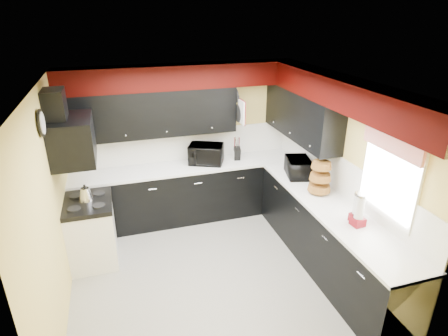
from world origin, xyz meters
name	(u,v)px	position (x,y,z in m)	size (l,w,h in m)	color
ground	(213,272)	(0.00, 0.00, 0.00)	(3.60, 3.60, 0.00)	gray
wall_back	(183,141)	(0.00, 1.80, 1.25)	(3.60, 0.06, 2.50)	#E0C666
wall_right	(341,171)	(1.80, 0.00, 1.25)	(0.06, 3.60, 2.50)	#E0C666
wall_left	(51,210)	(-1.80, 0.00, 1.25)	(0.06, 3.60, 2.50)	#E0C666
ceiling	(210,84)	(0.00, 0.00, 2.50)	(3.60, 3.60, 0.06)	white
cab_back	(188,193)	(0.00, 1.50, 0.45)	(3.60, 0.60, 0.90)	black
cab_right	(327,237)	(1.50, -0.30, 0.45)	(0.60, 3.00, 0.90)	black
counter_back	(187,167)	(0.00, 1.50, 0.92)	(3.62, 0.64, 0.04)	white
counter_right	(331,206)	(1.50, -0.30, 0.92)	(0.64, 3.02, 0.04)	white
splash_back	(183,145)	(0.00, 1.79, 1.19)	(3.60, 0.02, 0.50)	white
splash_right	(340,175)	(1.79, 0.00, 1.19)	(0.02, 3.60, 0.50)	white
upper_back	(151,113)	(-0.50, 1.62, 1.80)	(2.60, 0.35, 0.70)	black
upper_right	(301,115)	(1.62, 0.90, 1.80)	(0.35, 1.80, 0.70)	black
soffit_back	(182,76)	(0.00, 1.62, 2.33)	(3.60, 0.36, 0.35)	black
soffit_right	(348,95)	(1.62, -0.18, 2.33)	(0.36, 3.24, 0.35)	black
stove	(92,233)	(-1.50, 0.75, 0.43)	(0.60, 0.75, 0.86)	white
cooktop	(87,203)	(-1.50, 0.75, 0.89)	(0.62, 0.77, 0.06)	black
hood	(72,140)	(-1.55, 0.75, 1.78)	(0.50, 0.78, 0.55)	black
hood_duct	(55,107)	(-1.68, 0.75, 2.20)	(0.24, 0.40, 0.40)	black
window	(390,178)	(1.79, -0.90, 1.55)	(0.03, 0.86, 0.96)	white
valance	(392,144)	(1.73, -0.90, 1.95)	(0.04, 0.88, 0.20)	red
pan_top	(236,96)	(0.82, 1.55, 2.00)	(0.03, 0.22, 0.40)	black
pan_mid	(238,113)	(0.82, 1.42, 1.75)	(0.03, 0.28, 0.46)	black
pan_low	(233,111)	(0.82, 1.68, 1.72)	(0.03, 0.24, 0.42)	black
cut_board	(241,112)	(0.83, 1.30, 1.80)	(0.03, 0.26, 0.35)	white
baskets	(320,177)	(1.52, 0.05, 1.18)	(0.27, 0.27, 0.50)	brown
clock	(41,123)	(-1.77, 0.25, 2.15)	(0.03, 0.30, 0.30)	black
deco_plate	(367,103)	(1.77, -0.35, 2.25)	(0.03, 0.24, 0.24)	white
toaster_oven	(206,154)	(0.32, 1.52, 1.09)	(0.53, 0.44, 0.31)	black
microwave	(298,167)	(1.51, 0.64, 1.07)	(0.48, 0.33, 0.27)	black
utensil_crock	(237,155)	(0.85, 1.54, 1.01)	(0.14, 0.14, 0.15)	silver
knife_block	(237,154)	(0.84, 1.50, 1.05)	(0.10, 0.14, 0.22)	black
kettle	(86,194)	(-1.51, 0.80, 1.01)	(0.19, 0.19, 0.17)	silver
dispenser_a	(357,209)	(1.55, -0.75, 1.11)	(0.12, 0.12, 0.34)	#621508
dispenser_b	(359,211)	(1.52, -0.82, 1.13)	(0.14, 0.14, 0.37)	#590600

